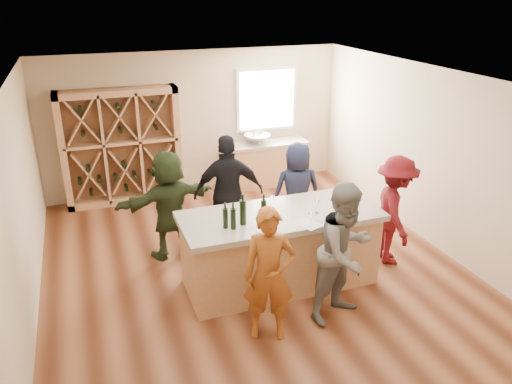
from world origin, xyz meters
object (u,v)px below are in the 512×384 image
object	(u,v)px
wine_bottle_c	(243,212)
person_far_right	(297,191)
wine_bottle_b	(233,219)
person_far_mid	(229,193)
wine_rack	(122,147)
sink	(257,139)
person_near_right	(345,252)
person_server	(394,210)
tasting_counter_base	(280,251)
wine_bottle_a	(225,218)
person_far_left	(169,204)
wine_bottle_e	(264,211)
person_near_left	(269,275)

from	to	relation	value
wine_bottle_c	person_far_right	size ratio (longest dim) A/B	0.20
wine_bottle_b	person_far_mid	world-z (taller)	person_far_mid
wine_rack	person_far_mid	bearing A→B (deg)	-60.88
wine_bottle_c	person_far_right	xyz separation A→B (m)	(1.38, 1.38, -0.43)
sink	person_near_right	bearing A→B (deg)	-96.40
person_server	person_far_right	bearing A→B (deg)	59.39
person_far_mid	person_far_right	size ratio (longest dim) A/B	1.14
wine_bottle_b	person_near_right	size ratio (longest dim) A/B	0.15
tasting_counter_base	person_far_right	bearing A→B (deg)	57.19
wine_bottle_c	person_far_right	distance (m)	2.00
wine_bottle_a	wine_bottle_c	bearing A→B (deg)	5.38
person_far_right	person_far_left	distance (m)	2.08
wine_bottle_b	person_far_right	xyz separation A→B (m)	(1.54, 1.47, -0.40)
person_far_mid	wine_bottle_a	bearing A→B (deg)	81.75
wine_bottle_c	wine_bottle_e	size ratio (longest dim) A/B	1.14
wine_bottle_b	person_far_right	bearing A→B (deg)	43.66
sink	person_far_left	size ratio (longest dim) A/B	0.32
wine_bottle_a	wine_bottle_c	xyz separation A→B (m)	(0.24, 0.02, 0.03)
person_near_right	tasting_counter_base	bearing A→B (deg)	95.39
wine_bottle_b	person_near_left	size ratio (longest dim) A/B	0.17
tasting_counter_base	wine_bottle_b	size ratio (longest dim) A/B	9.34
wine_bottle_e	person_far_left	xyz separation A→B (m)	(-0.98, 1.46, -0.37)
wine_bottle_c	person_far_mid	distance (m)	1.47
sink	wine_bottle_a	xyz separation A→B (m)	(-1.80, -3.83, 0.20)
tasting_counter_base	person_far_mid	world-z (taller)	person_far_mid
wine_rack	sink	size ratio (longest dim) A/B	4.06
tasting_counter_base	person_far_right	distance (m)	1.51
wine_bottle_c	person_far_left	size ratio (longest dim) A/B	0.20
sink	person_near_left	bearing A→B (deg)	-108.20
wine_bottle_e	person_server	world-z (taller)	person_server
sink	person_near_right	size ratio (longest dim) A/B	0.30
sink	wine_bottle_a	bearing A→B (deg)	-115.25
person_near_left	wine_bottle_a	bearing A→B (deg)	126.56
wine_bottle_c	person_server	world-z (taller)	person_server
person_far_right	person_far_left	xyz separation A→B (m)	(-2.08, 0.08, 0.04)
wine_bottle_c	wine_bottle_e	world-z (taller)	wine_bottle_c
person_near_left	person_near_right	size ratio (longest dim) A/B	0.92
sink	wine_bottle_b	size ratio (longest dim) A/B	1.95
person_near_left	person_far_mid	distance (m)	2.32
wine_bottle_a	person_near_left	bearing A→B (deg)	-73.06
wine_bottle_b	person_far_left	bearing A→B (deg)	109.18
wine_bottle_e	person_far_left	world-z (taller)	person_far_left
person_near_right	wine_rack	bearing A→B (deg)	94.44
person_near_right	wine_bottle_a	bearing A→B (deg)	127.66
person_near_right	person_far_mid	distance (m)	2.38
wine_rack	person_server	world-z (taller)	wine_rack
sink	person_near_left	world-z (taller)	person_near_left
sink	person_near_left	xyz separation A→B (m)	(-1.54, -4.69, -0.18)
tasting_counter_base	person_far_left	distance (m)	1.87
wine_bottle_e	person_server	size ratio (longest dim) A/B	0.18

